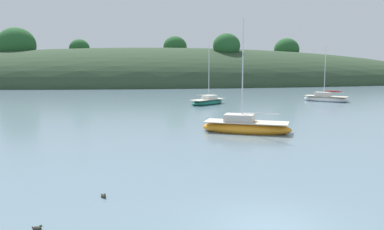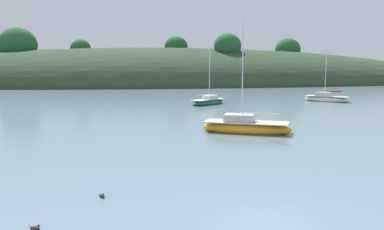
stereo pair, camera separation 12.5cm
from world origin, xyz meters
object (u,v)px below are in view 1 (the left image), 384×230
Objects in this scene: sailboat_grey_yawl at (208,102)px; sailboat_yellow_far at (326,99)px; duck_straggler at (104,196)px; duck_lone_right at (37,229)px; sailboat_blue_center at (246,127)px.

sailboat_yellow_far reaches higher than sailboat_grey_yawl.
duck_straggler is at bearing -126.06° from sailboat_yellow_far.
sailboat_yellow_far is 18.75× the size of duck_lone_right.
sailboat_blue_center is 17.43m from duck_straggler.
sailboat_grey_yawl is 36.79m from duck_straggler.
sailboat_blue_center is at bearing 55.90° from duck_straggler.
sailboat_blue_center is 21.87× the size of duck_lone_right.
sailboat_grey_yawl is 40.30m from duck_lone_right.
sailboat_blue_center reaches higher than duck_straggler.
duck_straggler is 0.99× the size of duck_lone_right.
duck_straggler is at bearing -106.22° from sailboat_grey_yawl.
duck_straggler is (-27.10, -37.22, -0.33)m from sailboat_yellow_far.
sailboat_blue_center reaches higher than sailboat_yellow_far.
sailboat_yellow_far is at bearing 54.26° from duck_lone_right.
sailboat_yellow_far is 49.66m from duck_lone_right.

